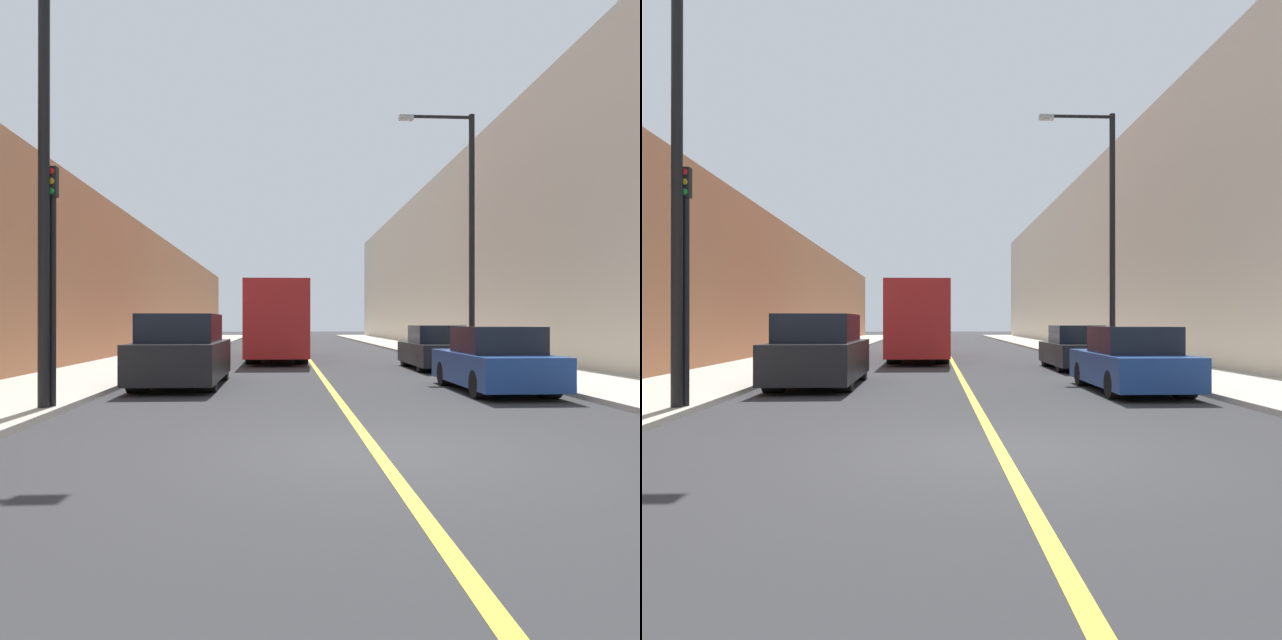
% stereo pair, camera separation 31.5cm
% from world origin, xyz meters
% --- Properties ---
extents(ground_plane, '(200.00, 200.00, 0.00)m').
position_xyz_m(ground_plane, '(0.00, 0.00, 0.00)').
color(ground_plane, '#2D2D30').
extents(sidewalk_left, '(3.48, 72.00, 0.12)m').
position_xyz_m(sidewalk_left, '(-6.90, 30.00, 0.06)').
color(sidewalk_left, '#B2AA9E').
rests_on(sidewalk_left, ground).
extents(sidewalk_right, '(3.48, 72.00, 0.12)m').
position_xyz_m(sidewalk_right, '(6.90, 30.00, 0.06)').
color(sidewalk_right, '#B2AA9E').
rests_on(sidewalk_right, ground).
extents(building_row_left, '(4.00, 72.00, 6.91)m').
position_xyz_m(building_row_left, '(-10.64, 30.00, 3.46)').
color(building_row_left, '#B2724C').
rests_on(building_row_left, ground).
extents(building_row_right, '(4.00, 72.00, 11.06)m').
position_xyz_m(building_row_right, '(10.64, 30.00, 5.53)').
color(building_row_right, beige).
rests_on(building_row_right, ground).
extents(road_center_line, '(0.16, 72.00, 0.01)m').
position_xyz_m(road_center_line, '(0.00, 30.00, 0.00)').
color(road_center_line, gold).
rests_on(road_center_line, ground).
extents(bus, '(2.44, 11.12, 3.25)m').
position_xyz_m(bus, '(-1.39, 20.19, 1.74)').
color(bus, '#AD1E1E').
rests_on(bus, ground).
extents(parked_suv_left, '(2.05, 4.87, 1.85)m').
position_xyz_m(parked_suv_left, '(-3.75, 8.29, 0.86)').
color(parked_suv_left, black).
rests_on(parked_suv_left, ground).
extents(car_right_near, '(1.89, 4.50, 1.54)m').
position_xyz_m(car_right_near, '(3.83, 6.61, 0.69)').
color(car_right_near, navy).
rests_on(car_right_near, ground).
extents(car_right_mid, '(1.76, 4.37, 1.53)m').
position_xyz_m(car_right_mid, '(4.12, 13.57, 0.69)').
color(car_right_mid, black).
rests_on(car_right_mid, ground).
extents(street_lamp_left, '(2.68, 0.24, 8.21)m').
position_xyz_m(street_lamp_left, '(-5.24, 3.59, 4.77)').
color(street_lamp_left, black).
rests_on(street_lamp_left, sidewalk_left).
extents(street_lamp_right, '(2.68, 0.24, 8.83)m').
position_xyz_m(street_lamp_right, '(5.26, 13.64, 5.09)').
color(street_lamp_right, black).
rests_on(street_lamp_right, sidewalk_right).
extents(traffic_light, '(0.16, 0.18, 4.36)m').
position_xyz_m(traffic_light, '(-5.36, 3.75, 2.48)').
color(traffic_light, black).
rests_on(traffic_light, sidewalk_left).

